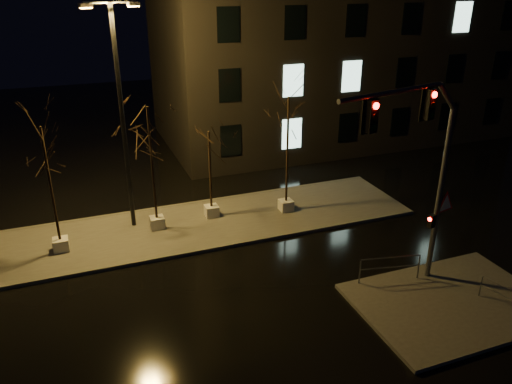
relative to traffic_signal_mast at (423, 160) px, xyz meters
name	(u,v)px	position (x,y,z in m)	size (l,w,h in m)	color
ground	(230,295)	(-6.55, 2.03, -5.32)	(90.00, 90.00, 0.00)	black
median	(192,226)	(-6.55, 8.03, -5.25)	(22.00, 5.00, 0.15)	#4B4943
sidewalk_corner	(451,303)	(0.95, -1.47, -5.25)	(7.00, 5.00, 0.15)	#4B4943
building	(335,32)	(7.45, 20.03, 2.18)	(25.00, 12.00, 15.00)	black
tree_1	(45,156)	(-12.50, 7.68, -0.81)	(1.80, 1.80, 5.75)	silver
tree_2	(150,136)	(-8.15, 8.32, -0.59)	(1.80, 1.80, 6.04)	silver
tree_3	(209,151)	(-5.36, 8.62, -1.74)	(1.80, 1.80, 4.51)	silver
tree_4	(288,124)	(-1.60, 7.92, -0.58)	(1.80, 1.80, 6.04)	silver
traffic_signal_mast	(423,160)	(0.00, 0.00, 0.00)	(6.30, 1.55, 7.87)	#55575D
streetlight_main	(121,105)	(-9.17, 9.01, 0.70)	(2.50, 1.00, 10.17)	black
guard_rail_a	(390,265)	(-0.44, 0.53, -4.47)	(2.43, 0.55, 1.07)	#55575D
guard_rail_b	(505,295)	(2.36, -2.46, -4.59)	(0.45, 1.85, 0.90)	#55575D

